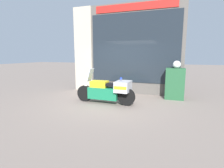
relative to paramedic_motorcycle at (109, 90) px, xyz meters
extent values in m
plane|color=gray|center=(0.01, 0.18, -0.52)|extent=(60.00, 60.00, 0.00)
cube|color=#56514C|center=(0.01, 2.18, 1.55)|extent=(5.28, 0.40, 4.14)
cube|color=#B2A893|center=(-2.14, 2.21, 1.55)|extent=(0.96, 0.55, 4.14)
cube|color=#1E262D|center=(0.46, 1.97, 1.60)|extent=(4.09, 0.02, 3.14)
cube|color=red|center=(0.46, 1.96, 3.39)|extent=(3.68, 0.03, 0.32)
cube|color=slate|center=(0.42, 2.19, -0.24)|extent=(3.87, 0.30, 0.55)
cube|color=silver|center=(0.42, 2.33, 0.78)|extent=(3.87, 0.02, 1.53)
cube|color=beige|center=(0.42, 2.19, 1.53)|extent=(3.87, 0.30, 0.03)
cube|color=#C68E19|center=(-1.01, 2.19, 1.57)|extent=(0.18, 0.04, 0.05)
cube|color=maroon|center=(-0.30, 2.19, 1.57)|extent=(0.18, 0.04, 0.05)
cube|color=black|center=(0.42, 2.19, 1.57)|extent=(0.18, 0.04, 0.05)
cube|color=#195623|center=(1.14, 2.19, 1.57)|extent=(0.18, 0.04, 0.05)
cube|color=#B7B2A8|center=(1.86, 2.19, 1.57)|extent=(0.18, 0.04, 0.05)
cube|color=red|center=(-0.76, 2.12, 0.17)|extent=(0.19, 0.02, 0.27)
cube|color=orange|center=(0.42, 2.12, 0.17)|extent=(0.19, 0.02, 0.27)
cube|color=#2866B7|center=(1.61, 2.12, 0.17)|extent=(0.19, 0.03, 0.27)
cylinder|color=black|center=(-1.01, 0.01, -0.20)|extent=(0.64, 0.15, 0.64)
cylinder|color=black|center=(0.69, -0.01, -0.20)|extent=(0.64, 0.15, 0.64)
cube|color=#19754C|center=(-0.20, 0.00, -0.12)|extent=(1.16, 0.47, 0.44)
cube|color=yellow|center=(-0.38, 0.00, 0.20)|extent=(0.63, 0.42, 0.26)
cube|color=black|center=(0.06, 0.00, 0.22)|extent=(0.67, 0.35, 0.10)
cube|color=#B7B7BC|center=(0.56, -0.01, 0.18)|extent=(0.51, 0.70, 0.38)
cube|color=yellow|center=(0.56, -0.01, 0.18)|extent=(0.46, 0.71, 0.11)
cube|color=#B2BCC6|center=(-0.76, 0.01, 0.54)|extent=(0.18, 0.32, 0.50)
sphere|color=white|center=(-0.97, 0.01, 0.13)|extent=(0.14, 0.14, 0.14)
sphere|color=blue|center=(0.48, -0.01, 0.46)|extent=(0.09, 0.09, 0.09)
cube|color=#235633|center=(2.32, 1.57, 0.13)|extent=(0.74, 0.46, 1.29)
sphere|color=white|center=(2.35, 1.54, 0.92)|extent=(0.30, 0.30, 0.30)
camera|label=1|loc=(2.31, -5.98, 1.31)|focal=28.00mm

